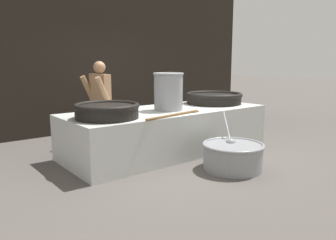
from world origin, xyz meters
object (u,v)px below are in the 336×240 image
(giant_wok_far, at_px, (214,98))
(stock_pot, at_px, (168,91))
(cook, at_px, (100,101))
(giant_wok_near, at_px, (107,110))
(prep_bowl_vegetables, at_px, (233,155))

(giant_wok_far, xyz_separation_m, stock_pot, (-1.31, -0.15, 0.22))
(giant_wok_far, distance_m, cook, 2.28)
(giant_wok_near, height_order, cook, cook)
(giant_wok_far, bearing_deg, prep_bowl_vegetables, -127.08)
(cook, relative_size, prep_bowl_vegetables, 1.51)
(giant_wok_far, height_order, stock_pot, stock_pot)
(prep_bowl_vegetables, bearing_deg, stock_pot, 97.51)
(giant_wok_far, relative_size, cook, 0.71)
(stock_pot, bearing_deg, giant_wok_far, 6.57)
(giant_wok_near, height_order, giant_wok_far, giant_wok_near)
(giant_wok_far, bearing_deg, stock_pot, -173.43)
(giant_wok_near, height_order, stock_pot, stock_pot)
(stock_pot, relative_size, cook, 0.40)
(giant_wok_far, height_order, cook, cook)
(giant_wok_near, distance_m, stock_pot, 1.27)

